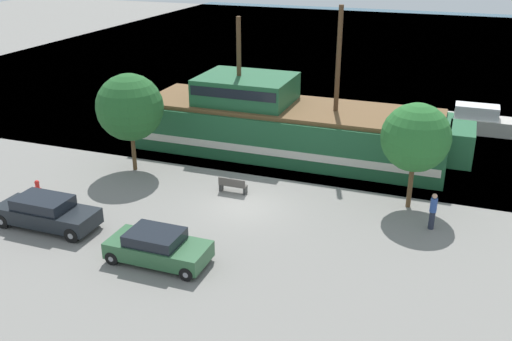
{
  "coord_description": "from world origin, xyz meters",
  "views": [
    {
      "loc": [
        9.54,
        -24.17,
        12.87
      ],
      "look_at": [
        -0.1,
        2.0,
        1.2
      ],
      "focal_mm": 40.0,
      "sensor_mm": 36.0,
      "label": 1
    }
  ],
  "objects_px": {
    "parked_car_curb_front": "(158,247)",
    "fire_hydrant": "(37,186)",
    "moored_boat_dockside": "(482,122)",
    "pirate_ship": "(287,125)",
    "bench_promenade_east": "(233,185)",
    "moored_boat_outer": "(234,90)",
    "parked_car_curb_mid": "(46,212)",
    "pedestrian_walking_near": "(433,211)"
  },
  "relations": [
    {
      "from": "pirate_ship",
      "to": "pedestrian_walking_near",
      "type": "distance_m",
      "value": 12.04
    },
    {
      "from": "moored_boat_dockside",
      "to": "pedestrian_walking_near",
      "type": "relative_size",
      "value": 3.99
    },
    {
      "from": "pirate_ship",
      "to": "parked_car_curb_mid",
      "type": "distance_m",
      "value": 15.48
    },
    {
      "from": "bench_promenade_east",
      "to": "parked_car_curb_mid",
      "type": "bearing_deg",
      "value": -135.76
    },
    {
      "from": "pirate_ship",
      "to": "moored_boat_outer",
      "type": "height_order",
      "value": "pirate_ship"
    },
    {
      "from": "pirate_ship",
      "to": "fire_hydrant",
      "type": "relative_size",
      "value": 26.69
    },
    {
      "from": "pirate_ship",
      "to": "parked_car_curb_front",
      "type": "relative_size",
      "value": 4.74
    },
    {
      "from": "parked_car_curb_mid",
      "to": "moored_boat_dockside",
      "type": "bearing_deg",
      "value": 48.74
    },
    {
      "from": "parked_car_curb_front",
      "to": "pedestrian_walking_near",
      "type": "bearing_deg",
      "value": 33.45
    },
    {
      "from": "pedestrian_walking_near",
      "to": "moored_boat_outer",
      "type": "bearing_deg",
      "value": 134.09
    },
    {
      "from": "pirate_ship",
      "to": "moored_boat_outer",
      "type": "distance_m",
      "value": 13.04
    },
    {
      "from": "moored_boat_outer",
      "to": "fire_hydrant",
      "type": "relative_size",
      "value": 7.39
    },
    {
      "from": "moored_boat_dockside",
      "to": "moored_boat_outer",
      "type": "relative_size",
      "value": 1.28
    },
    {
      "from": "moored_boat_outer",
      "to": "parked_car_curb_mid",
      "type": "relative_size",
      "value": 1.15
    },
    {
      "from": "moored_boat_dockside",
      "to": "parked_car_curb_front",
      "type": "relative_size",
      "value": 1.68
    },
    {
      "from": "pirate_ship",
      "to": "moored_boat_dockside",
      "type": "distance_m",
      "value": 14.31
    },
    {
      "from": "parked_car_curb_front",
      "to": "parked_car_curb_mid",
      "type": "distance_m",
      "value": 6.49
    },
    {
      "from": "pirate_ship",
      "to": "parked_car_curb_mid",
      "type": "xyz_separation_m",
      "value": [
        -7.56,
        -13.47,
        -1.01
      ]
    },
    {
      "from": "moored_boat_outer",
      "to": "pedestrian_walking_near",
      "type": "height_order",
      "value": "moored_boat_outer"
    },
    {
      "from": "parked_car_curb_mid",
      "to": "fire_hydrant",
      "type": "distance_m",
      "value": 4.14
    },
    {
      "from": "pirate_ship",
      "to": "parked_car_curb_front",
      "type": "distance_m",
      "value": 14.48
    },
    {
      "from": "parked_car_curb_mid",
      "to": "bench_promenade_east",
      "type": "xyz_separation_m",
      "value": [
        6.73,
        6.56,
        -0.33
      ]
    },
    {
      "from": "fire_hydrant",
      "to": "pedestrian_walking_near",
      "type": "xyz_separation_m",
      "value": [
        19.98,
        3.19,
        0.51
      ]
    },
    {
      "from": "bench_promenade_east",
      "to": "pedestrian_walking_near",
      "type": "relative_size",
      "value": 0.84
    },
    {
      "from": "moored_boat_outer",
      "to": "parked_car_curb_front",
      "type": "height_order",
      "value": "moored_boat_outer"
    },
    {
      "from": "parked_car_curb_front",
      "to": "pedestrian_walking_near",
      "type": "xyz_separation_m",
      "value": [
        10.58,
        6.99,
        0.23
      ]
    },
    {
      "from": "moored_boat_dockside",
      "to": "parked_car_curb_front",
      "type": "distance_m",
      "value": 26.05
    },
    {
      "from": "moored_boat_dockside",
      "to": "parked_car_curb_mid",
      "type": "xyz_separation_m",
      "value": [
        -19.14,
        -21.81,
        0.04
      ]
    },
    {
      "from": "fire_hydrant",
      "to": "pedestrian_walking_near",
      "type": "distance_m",
      "value": 20.24
    },
    {
      "from": "parked_car_curb_mid",
      "to": "parked_car_curb_front",
      "type": "bearing_deg",
      "value": -8.19
    },
    {
      "from": "moored_boat_outer",
      "to": "pedestrian_walking_near",
      "type": "distance_m",
      "value": 24.79
    },
    {
      "from": "moored_boat_dockside",
      "to": "bench_promenade_east",
      "type": "relative_size",
      "value": 4.77
    },
    {
      "from": "fire_hydrant",
      "to": "bench_promenade_east",
      "type": "relative_size",
      "value": 0.51
    },
    {
      "from": "bench_promenade_east",
      "to": "pedestrian_walking_near",
      "type": "bearing_deg",
      "value": -2.74
    },
    {
      "from": "pirate_ship",
      "to": "bench_promenade_east",
      "type": "distance_m",
      "value": 7.09
    },
    {
      "from": "fire_hydrant",
      "to": "moored_boat_dockside",
      "type": "bearing_deg",
      "value": 40.59
    },
    {
      "from": "moored_boat_outer",
      "to": "parked_car_curb_front",
      "type": "distance_m",
      "value": 25.67
    },
    {
      "from": "moored_boat_dockside",
      "to": "pedestrian_walking_near",
      "type": "height_order",
      "value": "moored_boat_dockside"
    },
    {
      "from": "fire_hydrant",
      "to": "pedestrian_walking_near",
      "type": "relative_size",
      "value": 0.42
    },
    {
      "from": "fire_hydrant",
      "to": "bench_promenade_east",
      "type": "height_order",
      "value": "bench_promenade_east"
    },
    {
      "from": "parked_car_curb_front",
      "to": "fire_hydrant",
      "type": "bearing_deg",
      "value": 157.99
    },
    {
      "from": "pirate_ship",
      "to": "pedestrian_walking_near",
      "type": "xyz_separation_m",
      "value": [
        9.45,
        -7.41,
        -0.84
      ]
    }
  ]
}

